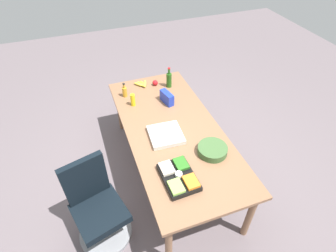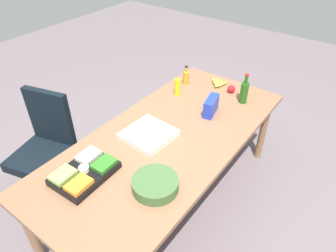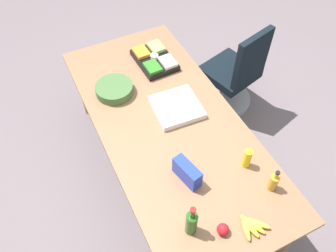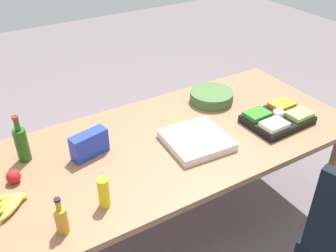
{
  "view_description": "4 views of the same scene",
  "coord_description": "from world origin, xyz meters",
  "px_view_note": "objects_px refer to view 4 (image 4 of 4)",
  "views": [
    {
      "loc": [
        -2.16,
        0.83,
        2.87
      ],
      "look_at": [
        -0.01,
        0.06,
        0.83
      ],
      "focal_mm": 28.98,
      "sensor_mm": 36.0,
      "label": 1
    },
    {
      "loc": [
        -1.55,
        -1.15,
        2.31
      ],
      "look_at": [
        0.08,
        0.06,
        0.79
      ],
      "focal_mm": 32.86,
      "sensor_mm": 36.0,
      "label": 2
    },
    {
      "loc": [
        1.52,
        -0.75,
        2.83
      ],
      "look_at": [
        0.07,
        -0.04,
        0.82
      ],
      "focal_mm": 36.72,
      "sensor_mm": 36.0,
      "label": 3
    },
    {
      "loc": [
        1.02,
        1.64,
        2.1
      ],
      "look_at": [
        -0.01,
        -0.07,
        0.82
      ],
      "focal_mm": 40.35,
      "sensor_mm": 36.0,
      "label": 4
    }
  ],
  "objects_px": {
    "conference_table": "(172,147)",
    "apple_red": "(13,177)",
    "veggie_tray": "(278,118)",
    "wine_bottle": "(22,144)",
    "dressing_bottle": "(61,219)",
    "pizza_box": "(196,140)",
    "mustard_bottle": "(104,192)",
    "banana_bunch": "(11,203)",
    "chip_bag_blue": "(89,144)",
    "salad_bowl": "(211,97)"
  },
  "relations": [
    {
      "from": "conference_table",
      "to": "apple_red",
      "type": "height_order",
      "value": "apple_red"
    },
    {
      "from": "veggie_tray",
      "to": "wine_bottle",
      "type": "bearing_deg",
      "value": -16.64
    },
    {
      "from": "conference_table",
      "to": "dressing_bottle",
      "type": "height_order",
      "value": "dressing_bottle"
    },
    {
      "from": "conference_table",
      "to": "dressing_bottle",
      "type": "distance_m",
      "value": 0.9
    },
    {
      "from": "pizza_box",
      "to": "veggie_tray",
      "type": "bearing_deg",
      "value": 176.01
    },
    {
      "from": "dressing_bottle",
      "to": "apple_red",
      "type": "relative_size",
      "value": 2.61
    },
    {
      "from": "mustard_bottle",
      "to": "wine_bottle",
      "type": "bearing_deg",
      "value": -66.56
    },
    {
      "from": "conference_table",
      "to": "banana_bunch",
      "type": "relative_size",
      "value": 12.09
    },
    {
      "from": "chip_bag_blue",
      "to": "conference_table",
      "type": "bearing_deg",
      "value": 167.95
    },
    {
      "from": "banana_bunch",
      "to": "apple_red",
      "type": "xyz_separation_m",
      "value": [
        -0.05,
        -0.18,
        0.01
      ]
    },
    {
      "from": "apple_red",
      "to": "dressing_bottle",
      "type": "bearing_deg",
      "value": 104.41
    },
    {
      "from": "wine_bottle",
      "to": "pizza_box",
      "type": "bearing_deg",
      "value": 157.96
    },
    {
      "from": "conference_table",
      "to": "salad_bowl",
      "type": "distance_m",
      "value": 0.56
    },
    {
      "from": "conference_table",
      "to": "banana_bunch",
      "type": "xyz_separation_m",
      "value": [
        0.98,
        0.09,
        0.09
      ]
    },
    {
      "from": "wine_bottle",
      "to": "veggie_tray",
      "type": "bearing_deg",
      "value": 163.36
    },
    {
      "from": "conference_table",
      "to": "wine_bottle",
      "type": "distance_m",
      "value": 0.89
    },
    {
      "from": "dressing_bottle",
      "to": "mustard_bottle",
      "type": "bearing_deg",
      "value": -166.75
    },
    {
      "from": "chip_bag_blue",
      "to": "veggie_tray",
      "type": "height_order",
      "value": "chip_bag_blue"
    },
    {
      "from": "veggie_tray",
      "to": "wine_bottle",
      "type": "distance_m",
      "value": 1.59
    },
    {
      "from": "banana_bunch",
      "to": "pizza_box",
      "type": "bearing_deg",
      "value": 178.43
    },
    {
      "from": "veggie_tray",
      "to": "wine_bottle",
      "type": "xyz_separation_m",
      "value": [
        1.52,
        -0.46,
        0.08
      ]
    },
    {
      "from": "dressing_bottle",
      "to": "wine_bottle",
      "type": "height_order",
      "value": "wine_bottle"
    },
    {
      "from": "conference_table",
      "to": "dressing_bottle",
      "type": "bearing_deg",
      "value": 24.49
    },
    {
      "from": "chip_bag_blue",
      "to": "apple_red",
      "type": "bearing_deg",
      "value": 2.43
    },
    {
      "from": "banana_bunch",
      "to": "veggie_tray",
      "type": "bearing_deg",
      "value": 176.28
    },
    {
      "from": "pizza_box",
      "to": "wine_bottle",
      "type": "height_order",
      "value": "wine_bottle"
    },
    {
      "from": "conference_table",
      "to": "veggie_tray",
      "type": "bearing_deg",
      "value": 163.99
    },
    {
      "from": "pizza_box",
      "to": "apple_red",
      "type": "relative_size",
      "value": 4.74
    },
    {
      "from": "chip_bag_blue",
      "to": "salad_bowl",
      "type": "xyz_separation_m",
      "value": [
        -0.99,
        -0.15,
        -0.04
      ]
    },
    {
      "from": "dressing_bottle",
      "to": "wine_bottle",
      "type": "relative_size",
      "value": 0.68
    },
    {
      "from": "chip_bag_blue",
      "to": "apple_red",
      "type": "relative_size",
      "value": 2.89
    },
    {
      "from": "salad_bowl",
      "to": "mustard_bottle",
      "type": "bearing_deg",
      "value": 28.21
    },
    {
      "from": "chip_bag_blue",
      "to": "wine_bottle",
      "type": "relative_size",
      "value": 0.76
    },
    {
      "from": "conference_table",
      "to": "chip_bag_blue",
      "type": "height_order",
      "value": "chip_bag_blue"
    },
    {
      "from": "mustard_bottle",
      "to": "salad_bowl",
      "type": "bearing_deg",
      "value": -151.79
    },
    {
      "from": "banana_bunch",
      "to": "veggie_tray",
      "type": "xyz_separation_m",
      "value": [
        -1.67,
        0.11,
        0.01
      ]
    },
    {
      "from": "chip_bag_blue",
      "to": "dressing_bottle",
      "type": "relative_size",
      "value": 1.11
    },
    {
      "from": "dressing_bottle",
      "to": "banana_bunch",
      "type": "bearing_deg",
      "value": -58.82
    },
    {
      "from": "conference_table",
      "to": "salad_bowl",
      "type": "relative_size",
      "value": 7.53
    },
    {
      "from": "chip_bag_blue",
      "to": "mustard_bottle",
      "type": "distance_m",
      "value": 0.43
    },
    {
      "from": "salad_bowl",
      "to": "banana_bunch",
      "type": "xyz_separation_m",
      "value": [
        1.47,
        0.35,
        -0.01
      ]
    },
    {
      "from": "salad_bowl",
      "to": "wine_bottle",
      "type": "xyz_separation_m",
      "value": [
        1.32,
        0.0,
        0.07
      ]
    },
    {
      "from": "chip_bag_blue",
      "to": "pizza_box",
      "type": "height_order",
      "value": "chip_bag_blue"
    },
    {
      "from": "dressing_bottle",
      "to": "banana_bunch",
      "type": "distance_m",
      "value": 0.33
    },
    {
      "from": "wine_bottle",
      "to": "conference_table",
      "type": "bearing_deg",
      "value": 162.84
    },
    {
      "from": "banana_bunch",
      "to": "veggie_tray",
      "type": "distance_m",
      "value": 1.68
    },
    {
      "from": "conference_table",
      "to": "chip_bag_blue",
      "type": "xyz_separation_m",
      "value": [
        0.5,
        -0.11,
        0.14
      ]
    },
    {
      "from": "salad_bowl",
      "to": "banana_bunch",
      "type": "relative_size",
      "value": 1.6
    },
    {
      "from": "pizza_box",
      "to": "mustard_bottle",
      "type": "xyz_separation_m",
      "value": [
        0.68,
        0.2,
        0.06
      ]
    },
    {
      "from": "chip_bag_blue",
      "to": "salad_bowl",
      "type": "height_order",
      "value": "chip_bag_blue"
    }
  ]
}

